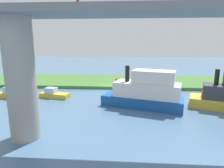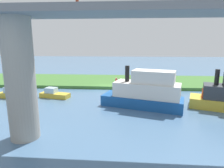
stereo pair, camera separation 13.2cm
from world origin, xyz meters
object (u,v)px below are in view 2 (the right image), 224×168
(motorboat_red, at_px, (145,92))
(motorboat_white, at_px, (14,94))
(bridge_pylon, at_px, (20,81))
(person_on_bank, at_px, (116,81))
(mooring_post, at_px, (129,82))
(skiff_small, at_px, (54,94))

(motorboat_red, height_order, motorboat_white, motorboat_red)
(bridge_pylon, xyz_separation_m, person_on_bank, (-6.35, -17.90, -3.49))
(mooring_post, distance_m, motorboat_red, 10.30)
(motorboat_red, bearing_deg, mooring_post, -80.29)
(person_on_bank, bearing_deg, motorboat_red, 112.80)
(bridge_pylon, xyz_separation_m, motorboat_red, (-10.27, -8.58, -2.90))
(bridge_pylon, xyz_separation_m, mooring_post, (-8.54, -18.70, -3.74))
(motorboat_white, bearing_deg, bridge_pylon, 123.94)
(skiff_small, bearing_deg, person_on_bank, -143.63)
(motorboat_white, bearing_deg, person_on_bank, -154.26)
(mooring_post, xyz_separation_m, motorboat_red, (-1.73, 10.12, 0.84))
(bridge_pylon, bearing_deg, person_on_bank, -109.53)
(person_on_bank, xyz_separation_m, motorboat_white, (13.89, 6.70, -0.66))
(bridge_pylon, distance_m, person_on_bank, 19.31)
(person_on_bank, relative_size, skiff_small, 0.32)
(mooring_post, height_order, motorboat_red, motorboat_red)
(bridge_pylon, bearing_deg, motorboat_red, -140.11)
(mooring_post, relative_size, skiff_small, 0.21)
(mooring_post, bearing_deg, motorboat_white, 24.99)
(bridge_pylon, height_order, person_on_bank, bridge_pylon)
(skiff_small, bearing_deg, motorboat_red, 165.74)
(motorboat_red, relative_size, skiff_small, 2.29)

